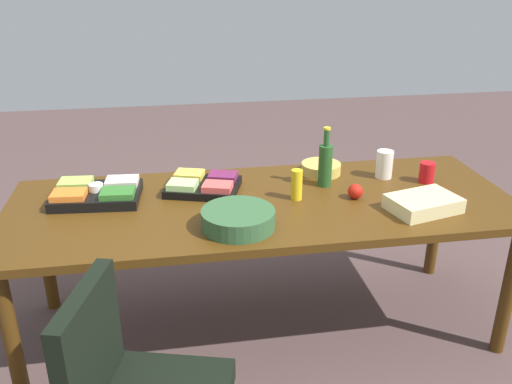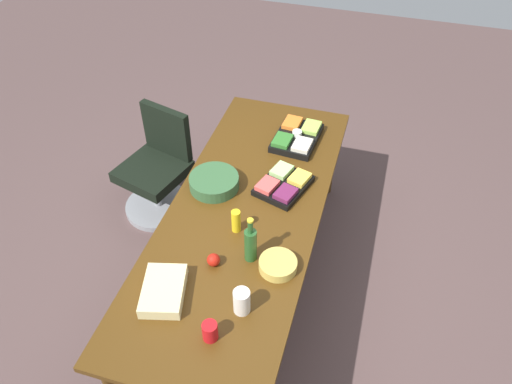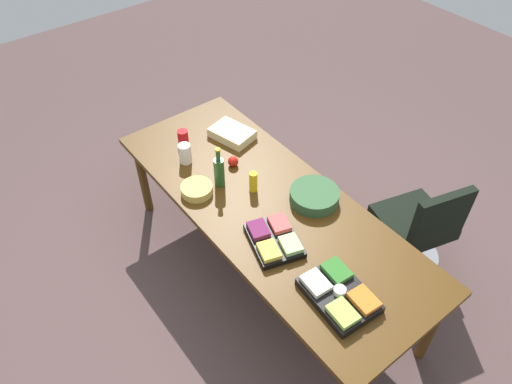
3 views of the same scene
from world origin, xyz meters
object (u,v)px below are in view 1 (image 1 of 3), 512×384
object	(u,v)px
wine_bottle	(325,164)
fruit_platter	(203,185)
mayo_jar	(384,164)
conference_table	(263,214)
apple_red	(355,191)
mustard_bottle	(297,185)
salad_bowl	(238,219)
sheet_cake	(423,204)
veggie_tray	(97,193)
chip_bowl	(321,168)
red_solo_cup	(427,172)

from	to	relation	value
wine_bottle	fruit_platter	xyz separation A→B (m)	(-0.64, 0.03, -0.09)
mayo_jar	fruit_platter	xyz separation A→B (m)	(-0.99, -0.02, -0.04)
conference_table	mayo_jar	size ratio (longest dim) A/B	16.47
conference_table	wine_bottle	bearing A→B (deg)	22.62
apple_red	mustard_bottle	world-z (taller)	mustard_bottle
salad_bowl	mayo_jar	distance (m)	0.99
sheet_cake	mayo_jar	distance (m)	0.44
salad_bowl	apple_red	size ratio (longest dim) A/B	4.35
conference_table	wine_bottle	size ratio (longest dim) A/B	7.86
conference_table	apple_red	distance (m)	0.47
conference_table	salad_bowl	bearing A→B (deg)	-121.56
mayo_jar	mustard_bottle	world-z (taller)	mustard_bottle
conference_table	mustard_bottle	distance (m)	0.22
salad_bowl	apple_red	xyz separation A→B (m)	(0.62, 0.22, -0.00)
conference_table	salad_bowl	world-z (taller)	salad_bowl
apple_red	veggie_tray	bearing A→B (deg)	171.38
veggie_tray	fruit_platter	xyz separation A→B (m)	(0.53, 0.03, -0.00)
conference_table	mustard_bottle	xyz separation A→B (m)	(0.17, -0.00, 0.15)
mayo_jar	fruit_platter	distance (m)	0.99
salad_bowl	mustard_bottle	xyz separation A→B (m)	(0.33, 0.26, 0.03)
mustard_bottle	wine_bottle	bearing A→B (deg)	38.86
salad_bowl	mustard_bottle	distance (m)	0.42
wine_bottle	chip_bowl	size ratio (longest dim) A/B	1.46
apple_red	conference_table	bearing A→B (deg)	174.88
wine_bottle	chip_bowl	bearing A→B (deg)	80.24
conference_table	mustard_bottle	size ratio (longest dim) A/B	16.19
mayo_jar	salad_bowl	bearing A→B (deg)	-151.67
wine_bottle	red_solo_cup	xyz separation A→B (m)	(0.55, -0.04, -0.07)
wine_bottle	mayo_jar	xyz separation A→B (m)	(0.35, 0.06, -0.05)
sheet_cake	wine_bottle	bearing A→B (deg)	135.16
chip_bowl	sheet_cake	bearing A→B (deg)	-57.43
veggie_tray	fruit_platter	distance (m)	0.53
mayo_jar	red_solo_cup	size ratio (longest dim) A/B	1.38
apple_red	chip_bowl	xyz separation A→B (m)	(-0.08, 0.36, -0.01)
apple_red	veggie_tray	xyz separation A→B (m)	(-1.27, 0.19, -0.00)
apple_red	veggie_tray	size ratio (longest dim) A/B	0.17
apple_red	mustard_bottle	distance (m)	0.30
salad_bowl	sheet_cake	bearing A→B (deg)	2.12
salad_bowl	chip_bowl	world-z (taller)	salad_bowl
salad_bowl	wine_bottle	size ratio (longest dim) A/B	1.04
wine_bottle	mayo_jar	bearing A→B (deg)	9.41
mustard_bottle	chip_bowl	distance (m)	0.39
veggie_tray	red_solo_cup	world-z (taller)	red_solo_cup
salad_bowl	mustard_bottle	size ratio (longest dim) A/B	2.14
apple_red	red_solo_cup	bearing A→B (deg)	17.91
wine_bottle	chip_bowl	world-z (taller)	wine_bottle
sheet_cake	mustard_bottle	xyz separation A→B (m)	(-0.57, 0.23, 0.04)
conference_table	mustard_bottle	bearing A→B (deg)	-0.89
conference_table	mayo_jar	world-z (taller)	mayo_jar
chip_bowl	red_solo_cup	size ratio (longest dim) A/B	1.99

